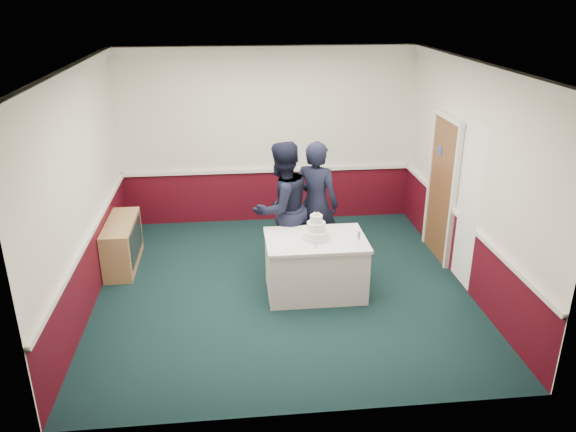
{
  "coord_description": "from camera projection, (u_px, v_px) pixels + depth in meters",
  "views": [
    {
      "loc": [
        -0.65,
        -6.79,
        3.82
      ],
      "look_at": [
        0.06,
        -0.1,
        1.1
      ],
      "focal_mm": 35.0,
      "sensor_mm": 36.0,
      "label": 1
    }
  ],
  "objects": [
    {
      "name": "person_woman",
      "position": [
        315.0,
        204.0,
        8.14
      ],
      "size": [
        0.81,
        0.72,
        1.87
      ],
      "primitive_type": "imported",
      "rotation": [
        0.0,
        0.0,
        2.65
      ],
      "color": "black",
      "rests_on": "ground"
    },
    {
      "name": "wedding_cake",
      "position": [
        316.0,
        231.0,
        7.31
      ],
      "size": [
        0.35,
        0.35,
        0.36
      ],
      "color": "white",
      "rests_on": "cake_table"
    },
    {
      "name": "ground",
      "position": [
        283.0,
        287.0,
        7.75
      ],
      "size": [
        5.0,
        5.0,
        0.0
      ],
      "primitive_type": "plane",
      "color": "#122C28",
      "rests_on": "ground"
    },
    {
      "name": "champagne_flute",
      "position": [
        359.0,
        236.0,
        7.09
      ],
      "size": [
        0.05,
        0.05,
        0.21
      ],
      "color": "silver",
      "rests_on": "cake_table"
    },
    {
      "name": "cake_table",
      "position": [
        315.0,
        265.0,
        7.5
      ],
      "size": [
        1.32,
        0.92,
        0.79
      ],
      "color": "white",
      "rests_on": "ground"
    },
    {
      "name": "person_man",
      "position": [
        282.0,
        208.0,
        7.9
      ],
      "size": [
        1.18,
        1.12,
        1.92
      ],
      "primitive_type": "imported",
      "rotation": [
        0.0,
        0.0,
        3.72
      ],
      "color": "black",
      "rests_on": "ground"
    },
    {
      "name": "cake_knife",
      "position": [
        316.0,
        245.0,
        7.16
      ],
      "size": [
        0.07,
        0.22,
        0.0
      ],
      "primitive_type": "cube",
      "rotation": [
        0.0,
        0.0,
        -0.24
      ],
      "color": "silver",
      "rests_on": "cake_table"
    },
    {
      "name": "room_shell",
      "position": [
        284.0,
        137.0,
        7.59
      ],
      "size": [
        5.0,
        5.0,
        3.0
      ],
      "color": "white",
      "rests_on": "ground"
    },
    {
      "name": "sideboard",
      "position": [
        122.0,
        244.0,
        8.24
      ],
      "size": [
        0.41,
        1.2,
        0.7
      ],
      "color": "tan",
      "rests_on": "ground"
    }
  ]
}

